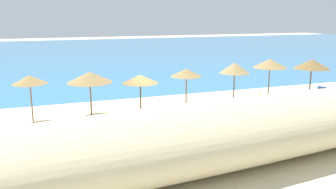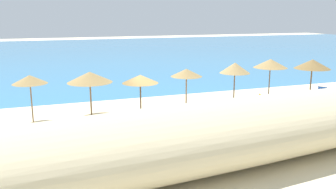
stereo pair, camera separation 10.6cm
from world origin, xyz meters
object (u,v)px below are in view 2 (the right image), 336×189
(beach_umbrella_7, at_px, (270,63))
(lounge_chair_1, at_px, (255,102))
(beach_umbrella_4, at_px, (140,79))
(cooler_box, at_px, (168,130))
(beach_umbrella_5, at_px, (186,73))
(beach_umbrella_8, at_px, (312,64))
(beach_umbrella_6, at_px, (235,68))
(beach_umbrella_3, at_px, (90,77))
(beach_umbrella_2, at_px, (30,80))
(lounge_chair_0, at_px, (320,96))
(beach_ball, at_px, (210,109))

(beach_umbrella_7, height_order, lounge_chair_1, beach_umbrella_7)
(beach_umbrella_4, xyz_separation_m, cooler_box, (0.29, -4.10, -1.98))
(beach_umbrella_5, relative_size, beach_umbrella_8, 0.90)
(beach_umbrella_5, bearing_deg, beach_umbrella_8, -3.47)
(beach_umbrella_5, height_order, beach_umbrella_6, beach_umbrella_6)
(beach_umbrella_5, relative_size, beach_umbrella_6, 0.88)
(beach_umbrella_5, bearing_deg, beach_umbrella_6, -11.37)
(beach_umbrella_6, bearing_deg, beach_umbrella_3, 176.05)
(beach_umbrella_5, bearing_deg, beach_umbrella_2, -179.50)
(beach_umbrella_6, height_order, beach_umbrella_7, beach_umbrella_7)
(beach_umbrella_6, relative_size, lounge_chair_0, 1.90)
(beach_umbrella_4, xyz_separation_m, beach_ball, (4.10, -1.27, -1.94))
(beach_umbrella_2, xyz_separation_m, lounge_chair_1, (13.61, -1.64, -2.07))
(beach_umbrella_6, bearing_deg, beach_umbrella_4, 177.95)
(lounge_chair_1, distance_m, beach_ball, 3.27)
(lounge_chair_0, relative_size, lounge_chair_1, 1.09)
(beach_umbrella_6, bearing_deg, beach_umbrella_5, 168.63)
(beach_umbrella_3, xyz_separation_m, lounge_chair_1, (10.32, -1.73, -2.00))
(lounge_chair_0, bearing_deg, beach_ball, 58.18)
(beach_umbrella_2, bearing_deg, lounge_chair_0, -5.43)
(beach_umbrella_2, bearing_deg, beach_umbrella_4, -3.01)
(beach_umbrella_7, bearing_deg, beach_umbrella_4, -177.26)
(beach_umbrella_2, xyz_separation_m, beach_umbrella_3, (3.29, 0.09, -0.07))
(beach_umbrella_5, bearing_deg, cooler_box, -122.80)
(beach_umbrella_8, xyz_separation_m, lounge_chair_1, (-5.39, -1.15, -2.12))
(beach_umbrella_8, bearing_deg, cooler_box, -162.49)
(beach_umbrella_3, xyz_separation_m, cooler_box, (3.25, -4.51, -2.21))
(beach_umbrella_2, height_order, beach_umbrella_3, same)
(lounge_chair_0, bearing_deg, beach_umbrella_8, -40.34)
(lounge_chair_1, height_order, cooler_box, lounge_chair_1)
(beach_umbrella_6, height_order, beach_ball, beach_umbrella_6)
(beach_umbrella_2, relative_size, lounge_chair_0, 1.77)
(beach_umbrella_6, xyz_separation_m, beach_umbrella_7, (3.25, 0.69, 0.06))
(beach_umbrella_7, height_order, cooler_box, beach_umbrella_7)
(beach_umbrella_8, bearing_deg, beach_umbrella_6, -179.46)
(beach_umbrella_3, height_order, lounge_chair_0, beach_umbrella_3)
(beach_umbrella_5, height_order, lounge_chair_0, beach_umbrella_5)
(beach_umbrella_5, distance_m, beach_ball, 2.83)
(beach_umbrella_6, height_order, lounge_chair_1, beach_umbrella_6)
(beach_umbrella_3, xyz_separation_m, beach_umbrella_7, (12.58, 0.04, 0.23))
(beach_umbrella_3, bearing_deg, beach_umbrella_7, 0.20)
(beach_ball, height_order, cooler_box, beach_ball)
(lounge_chair_0, xyz_separation_m, lounge_chair_1, (-5.16, 0.14, -0.07))
(beach_umbrella_6, distance_m, lounge_chair_0, 6.61)
(beach_umbrella_4, bearing_deg, beach_umbrella_5, 7.32)
(beach_umbrella_4, xyz_separation_m, beach_umbrella_7, (9.63, 0.46, 0.45))
(cooler_box, bearing_deg, beach_umbrella_2, 145.90)
(beach_umbrella_8, height_order, beach_ball, beach_umbrella_8)
(beach_umbrella_7, xyz_separation_m, beach_umbrella_8, (3.12, -0.63, -0.11))
(beach_umbrella_5, bearing_deg, lounge_chair_0, -11.32)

